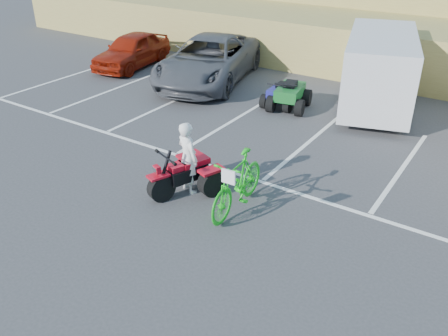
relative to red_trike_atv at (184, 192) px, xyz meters
The scene contains 11 objects.
ground 1.60m from the red_trike_atv, 36.28° to the right, with size 100.00×100.00×0.00m, color #39393C.
parking_stripes 3.79m from the red_trike_atv, 55.34° to the left, with size 28.00×5.16×0.01m.
grass_embankment 14.66m from the red_trike_atv, 84.92° to the left, with size 40.00×8.50×3.10m.
red_trike_atv is the anchor object (origin of this frame).
rider 0.89m from the red_trike_atv, 69.58° to the left, with size 0.64×0.42×1.75m, color white.
green_dirt_bike 1.58m from the red_trike_atv, ahead, with size 0.62×2.20×1.32m, color #14BF19.
grey_pickup 8.54m from the red_trike_atv, 121.16° to the left, with size 2.82×6.11×1.70m, color #48494F.
red_car 10.98m from the red_trike_atv, 139.35° to the left, with size 1.67×4.16×1.42m, color maroon.
cargo_trailer 8.40m from the red_trike_atv, 76.67° to the left, with size 3.47×5.58×2.43m.
quad_atv_blue 6.44m from the red_trike_atv, 96.62° to the left, with size 1.04×1.40×0.91m, color navy, non-canonical shape.
quad_atv_green 6.35m from the red_trike_atv, 93.74° to the left, with size 1.20×1.61×1.05m, color #155F23, non-canonical shape.
Camera 1 is at (4.83, -6.53, 5.81)m, focal length 38.00 mm.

